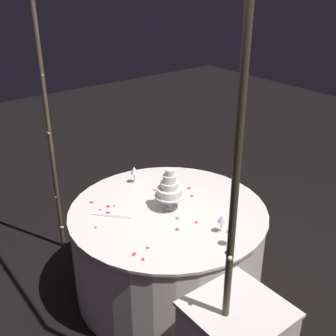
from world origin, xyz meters
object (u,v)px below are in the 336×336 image
Objects in this scene: decorative_arch at (111,105)px; main_table at (168,250)px; wine_glass_0 at (231,230)px; cake_knife at (110,216)px; wine_glass_1 at (134,171)px; wine_glass_2 at (222,220)px; tiered_cake at (170,189)px.

main_table is (-0.00, -0.43, -1.24)m from decorative_arch.
wine_glass_0 reaches higher than cake_knife.
wine_glass_1 is 1.11× the size of wine_glass_2.
main_table is 10.04× the size of wine_glass_1.
main_table is 9.05× the size of wine_glass_0.
wine_glass_2 reaches higher than cake_knife.
wine_glass_1 is at bearing -42.81° from decorative_arch.
tiered_cake is 2.16× the size of wine_glass_1.
wine_glass_0 is at bearing -175.81° from main_table.
tiered_cake is at bearing -88.25° from decorative_arch.
wine_glass_0 is at bearing 157.05° from wine_glass_2.
wine_glass_1 reaches higher than cake_knife.
wine_glass_1 is at bearing 3.50° from wine_glass_2.
wine_glass_0 is 0.16m from wine_glass_2.
cake_knife is (0.19, -0.04, -0.88)m from decorative_arch.
cake_knife is at bearing 67.46° from tiered_cake.
decorative_arch reaches higher than main_table.
tiered_cake is at bearing -60.01° from main_table.
cake_knife is (0.17, 0.41, -0.16)m from tiered_cake.
wine_glass_1 is (0.52, -0.05, 0.47)m from main_table.
wine_glass_1 is (0.52, -0.48, -0.77)m from decorative_arch.
decorative_arch is 1.08m from wine_glass_0.
decorative_arch reaches higher than wine_glass_2.
wine_glass_2 is (-0.45, -0.11, 0.46)m from main_table.
cake_knife is at bearing 37.87° from wine_glass_2.
tiered_cake is at bearing 9.87° from wine_glass_2.
tiered_cake is at bearing -112.54° from cake_knife.
wine_glass_0 is 0.70× the size of cake_knife.
main_table is 4.64× the size of tiered_cake.
tiered_cake is 0.62m from wine_glass_0.
tiered_cake is at bearing 1.67° from wine_glass_0.
tiered_cake is 0.50m from wine_glass_1.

